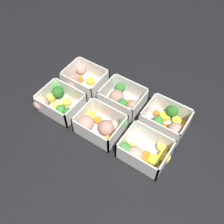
% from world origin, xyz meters
% --- Properties ---
extents(ground_plane, '(4.00, 4.00, 0.00)m').
position_xyz_m(ground_plane, '(0.00, 0.00, 0.00)').
color(ground_plane, black).
extents(container_near_left, '(0.15, 0.13, 0.06)m').
position_xyz_m(container_near_left, '(-0.18, -0.07, 0.03)').
color(container_near_left, silver).
rests_on(container_near_left, ground_plane).
extents(container_near_center, '(0.15, 0.11, 0.06)m').
position_xyz_m(container_near_center, '(0.00, -0.06, 0.03)').
color(container_near_center, silver).
rests_on(container_near_center, ground_plane).
extents(container_near_right, '(0.15, 0.13, 0.06)m').
position_xyz_m(container_near_right, '(0.16, -0.07, 0.02)').
color(container_near_right, silver).
rests_on(container_near_right, ground_plane).
extents(container_far_left, '(0.14, 0.13, 0.06)m').
position_xyz_m(container_far_left, '(-0.17, 0.06, 0.02)').
color(container_far_left, silver).
rests_on(container_far_left, ground_plane).
extents(container_far_center, '(0.15, 0.12, 0.06)m').
position_xyz_m(container_far_center, '(0.01, 0.06, 0.03)').
color(container_far_center, silver).
rests_on(container_far_center, ground_plane).
extents(container_far_right, '(0.14, 0.12, 0.06)m').
position_xyz_m(container_far_right, '(0.17, 0.07, 0.02)').
color(container_far_right, silver).
rests_on(container_far_right, ground_plane).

